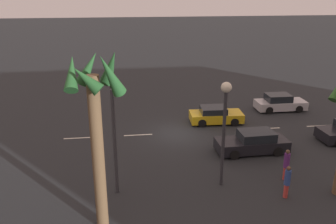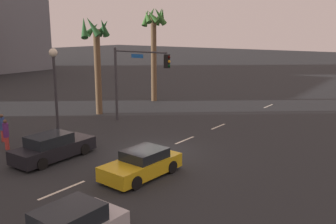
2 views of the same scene
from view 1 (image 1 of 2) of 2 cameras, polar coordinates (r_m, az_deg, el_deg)
ground_plane at (r=26.40m, az=1.65°, el=-3.43°), size 220.00×220.00×0.00m
lane_stripe_1 at (r=30.21m, az=23.37°, el=-2.06°), size 2.13×0.14×0.01m
lane_stripe_2 at (r=28.18m, az=15.30°, el=-2.61°), size 2.55×0.14×0.01m
lane_stripe_3 at (r=26.13m, az=-4.86°, el=-3.73°), size 2.08×0.14×0.01m
lane_stripe_4 at (r=26.35m, az=-14.45°, el=-4.11°), size 1.96×0.14×0.01m
car_0 at (r=32.60m, az=17.67°, el=1.41°), size 4.37×1.93×1.46m
car_1 at (r=28.45m, az=7.71°, el=-0.53°), size 4.25×2.10×1.32m
car_3 at (r=23.86m, az=13.57°, el=-4.84°), size 4.76×2.00×1.46m
traffic_signal at (r=19.42m, az=-8.85°, el=0.06°), size 0.38×5.25×5.69m
streetlamp at (r=18.35m, az=9.19°, el=-0.39°), size 0.56×0.56×5.85m
pedestrian_0 at (r=20.96m, az=18.64°, el=-7.96°), size 0.42×0.42×1.85m
pedestrian_1 at (r=19.30m, az=18.75°, el=-10.54°), size 0.38×0.38×1.80m
palm_tree_0 at (r=14.61m, az=-11.55°, el=0.05°), size 2.49×2.48×8.14m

